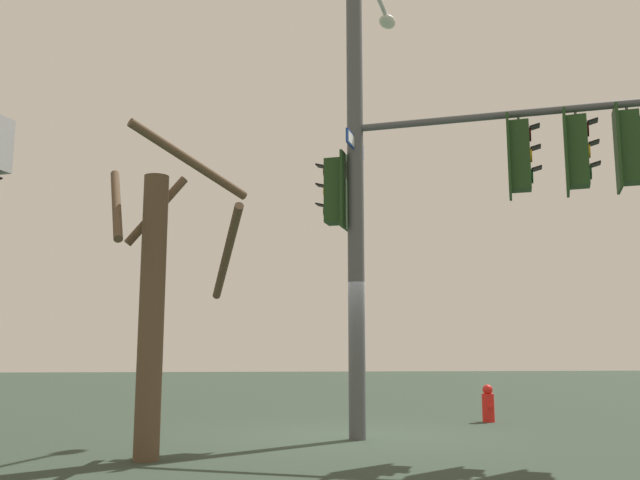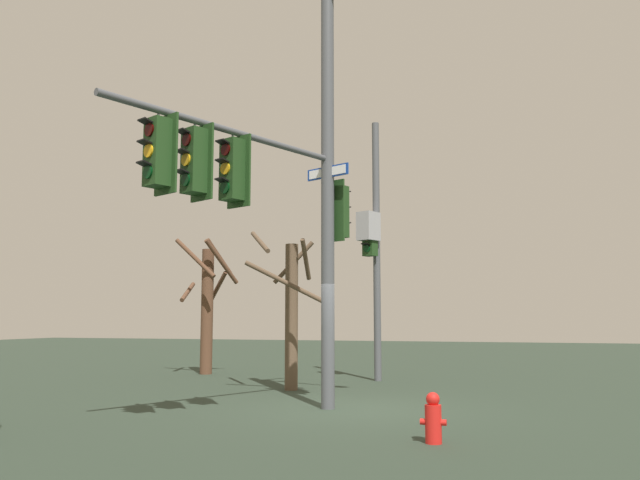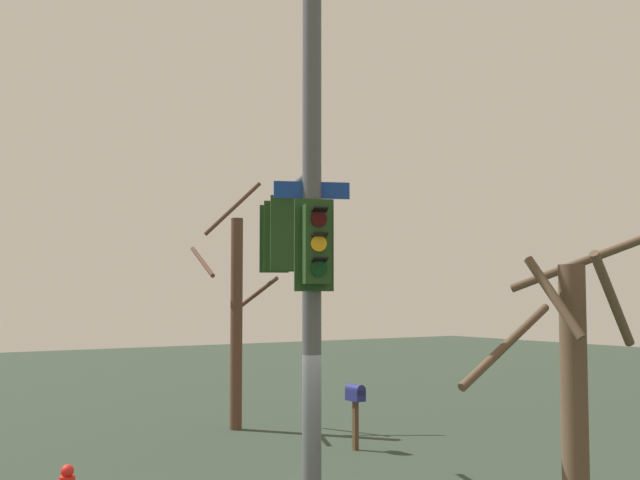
# 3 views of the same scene
# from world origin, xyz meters

# --- Properties ---
(main_signal_pole_assembly) EXTENTS (5.40, 5.64, 9.10)m
(main_signal_pole_assembly) POSITION_xyz_m (0.79, 1.22, 4.70)
(main_signal_pole_assembly) COLOR #4C4F54
(main_signal_pole_assembly) RESTS_ON ground
(mailbox) EXTENTS (0.25, 0.44, 1.41)m
(mailbox) POSITION_xyz_m (4.61, 4.76, 1.11)
(mailbox) COLOR #4C3823
(mailbox) RESTS_ON ground
(bare_tree_behind_pole) EXTENTS (2.04, 1.83, 6.33)m
(bare_tree_behind_pole) POSITION_xyz_m (3.71, 8.63, 2.85)
(bare_tree_behind_pole) COLOR #523629
(bare_tree_behind_pole) RESTS_ON ground
(bare_tree_across_street) EXTENTS (2.40, 1.92, 4.13)m
(bare_tree_across_street) POSITION_xyz_m (2.35, -2.91, 2.11)
(bare_tree_across_street) COLOR brown
(bare_tree_across_street) RESTS_ON ground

